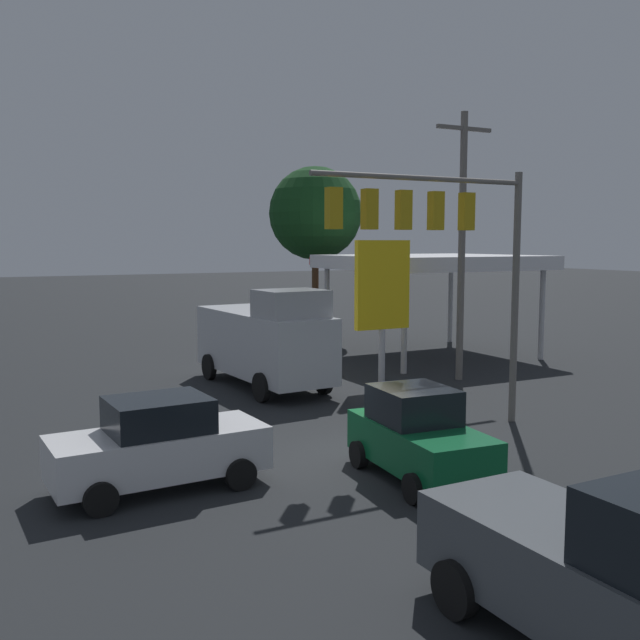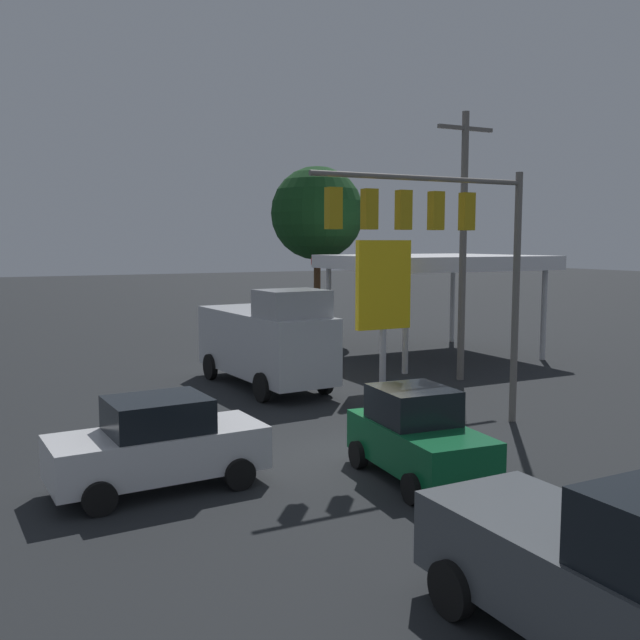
{
  "view_description": "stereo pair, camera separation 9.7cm",
  "coord_description": "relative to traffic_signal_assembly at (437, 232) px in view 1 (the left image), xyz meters",
  "views": [
    {
      "loc": [
        8.53,
        14.42,
        5.13
      ],
      "look_at": [
        0.0,
        -2.0,
        3.1
      ],
      "focal_mm": 40.0,
      "sensor_mm": 36.0,
      "label": 1
    },
    {
      "loc": [
        8.44,
        14.46,
        5.13
      ],
      "look_at": [
        0.0,
        -2.0,
        3.1
      ],
      "focal_mm": 40.0,
      "sensor_mm": 36.0,
      "label": 2
    }
  ],
  "objects": [
    {
      "name": "gas_station_canopy",
      "position": [
        -7.82,
        -10.87,
        -1.21
      ],
      "size": [
        8.41,
        7.66,
        4.54
      ],
      "color": "silver",
      "rests_on": "ground"
    },
    {
      "name": "utility_pole",
      "position": [
        -5.34,
        -5.63,
        -0.21
      ],
      "size": [
        2.4,
        0.26,
        9.81
      ],
      "color": "slate",
      "rests_on": "ground"
    },
    {
      "name": "sedan_waiting",
      "position": [
        7.73,
        0.96,
        -4.45
      ],
      "size": [
        4.48,
        2.23,
        1.93
      ],
      "rotation": [
        0.0,
        0.0,
        0.05
      ],
      "color": "silver",
      "rests_on": "ground"
    },
    {
      "name": "pickup_parked",
      "position": [
        4.45,
        9.75,
        -4.29
      ],
      "size": [
        2.31,
        5.23,
        2.4
      ],
      "rotation": [
        0.0,
        0.0,
        1.58
      ],
      "color": "#474C51",
      "rests_on": "ground"
    },
    {
      "name": "price_sign",
      "position": [
        -2.21,
        -6.11,
        -1.94
      ],
      "size": [
        2.16,
        0.27,
        5.2
      ],
      "color": "#B7B7BC",
      "rests_on": "ground"
    },
    {
      "name": "ground_plane",
      "position": [
        2.88,
        0.89,
        -5.4
      ],
      "size": [
        200.0,
        200.0,
        0.0
      ],
      "primitive_type": "plane",
      "color": "black"
    },
    {
      "name": "street_tree",
      "position": [
        -5.78,
        -18.35,
        1.21
      ],
      "size": [
        4.89,
        4.89,
        9.08
      ],
      "color": "#4C331E",
      "rests_on": "ground"
    },
    {
      "name": "hatchback_crossing",
      "position": [
        2.56,
        2.91,
        -4.46
      ],
      "size": [
        2.2,
        3.92,
        1.97
      ],
      "rotation": [
        0.0,
        0.0,
        1.49
      ],
      "color": "#0C592D",
      "rests_on": "ground"
    },
    {
      "name": "traffic_signal_assembly",
      "position": [
        0.0,
        0.0,
        0.0
      ],
      "size": [
        6.59,
        0.43,
        7.06
      ],
      "color": "slate",
      "rests_on": "ground"
    },
    {
      "name": "delivery_truck",
      "position": [
        1.66,
        -7.64,
        -3.71
      ],
      "size": [
        2.88,
        6.92,
        3.58
      ],
      "rotation": [
        0.0,
        0.0,
        1.63
      ],
      "color": "silver",
      "rests_on": "ground"
    }
  ]
}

